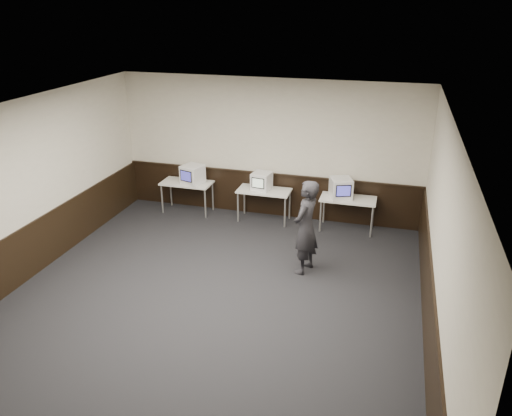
# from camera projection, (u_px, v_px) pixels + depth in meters

# --- Properties ---
(floor) EXTENTS (8.00, 8.00, 0.00)m
(floor) POSITION_uv_depth(u_px,v_px,m) (209.00, 303.00, 8.43)
(floor) COLOR black
(floor) RESTS_ON ground
(ceiling) EXTENTS (8.00, 8.00, 0.00)m
(ceiling) POSITION_uv_depth(u_px,v_px,m) (201.00, 116.00, 7.19)
(ceiling) COLOR white
(ceiling) RESTS_ON back_wall
(back_wall) EXTENTS (7.00, 0.00, 7.00)m
(back_wall) POSITION_uv_depth(u_px,v_px,m) (269.00, 149.00, 11.36)
(back_wall) COLOR beige
(back_wall) RESTS_ON ground
(front_wall) EXTENTS (7.00, 0.00, 7.00)m
(front_wall) POSITION_uv_depth(u_px,v_px,m) (36.00, 398.00, 4.26)
(front_wall) COLOR beige
(front_wall) RESTS_ON ground
(left_wall) EXTENTS (0.00, 8.00, 8.00)m
(left_wall) POSITION_uv_depth(u_px,v_px,m) (17.00, 195.00, 8.69)
(left_wall) COLOR beige
(left_wall) RESTS_ON ground
(right_wall) EXTENTS (0.00, 8.00, 8.00)m
(right_wall) POSITION_uv_depth(u_px,v_px,m) (441.00, 244.00, 6.93)
(right_wall) COLOR beige
(right_wall) RESTS_ON ground
(wainscot_back) EXTENTS (6.98, 0.04, 1.00)m
(wainscot_back) POSITION_uv_depth(u_px,v_px,m) (268.00, 194.00, 11.77)
(wainscot_back) COLOR black
(wainscot_back) RESTS_ON back_wall
(wainscot_left) EXTENTS (0.04, 7.98, 1.00)m
(wainscot_left) POSITION_uv_depth(u_px,v_px,m) (29.00, 251.00, 9.11)
(wainscot_left) COLOR black
(wainscot_left) RESTS_ON left_wall
(wainscot_right) EXTENTS (0.04, 7.98, 1.00)m
(wainscot_right) POSITION_uv_depth(u_px,v_px,m) (429.00, 311.00, 7.36)
(wainscot_right) COLOR black
(wainscot_right) RESTS_ON right_wall
(wainscot_rail) EXTENTS (6.98, 0.06, 0.04)m
(wainscot_rail) POSITION_uv_depth(u_px,v_px,m) (268.00, 174.00, 11.55)
(wainscot_rail) COLOR black
(wainscot_rail) RESTS_ON wainscot_back
(desk_left) EXTENTS (1.20, 0.60, 0.75)m
(desk_left) POSITION_uv_depth(u_px,v_px,m) (187.00, 185.00, 11.84)
(desk_left) COLOR white
(desk_left) RESTS_ON ground
(desk_center) EXTENTS (1.20, 0.60, 0.75)m
(desk_center) POSITION_uv_depth(u_px,v_px,m) (264.00, 193.00, 11.36)
(desk_center) COLOR white
(desk_center) RESTS_ON ground
(desk_right) EXTENTS (1.20, 0.60, 0.75)m
(desk_right) POSITION_uv_depth(u_px,v_px,m) (348.00, 201.00, 10.88)
(desk_right) COLOR white
(desk_right) RESTS_ON ground
(emac_left) EXTENTS (0.56, 0.57, 0.44)m
(emac_left) POSITION_uv_depth(u_px,v_px,m) (192.00, 174.00, 11.66)
(emac_left) COLOR white
(emac_left) RESTS_ON desk_left
(emac_center) EXTENTS (0.46, 0.48, 0.40)m
(emac_center) POSITION_uv_depth(u_px,v_px,m) (262.00, 181.00, 11.28)
(emac_center) COLOR white
(emac_center) RESTS_ON desk_center
(emac_right) EXTENTS (0.58, 0.59, 0.44)m
(emac_right) POSITION_uv_depth(u_px,v_px,m) (341.00, 188.00, 10.80)
(emac_right) COLOR white
(emac_right) RESTS_ON desk_right
(person) EXTENTS (0.59, 0.75, 1.80)m
(person) POSITION_uv_depth(u_px,v_px,m) (306.00, 227.00, 9.11)
(person) COLOR #232227
(person) RESTS_ON ground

